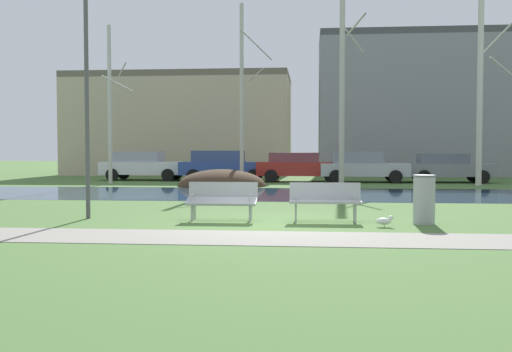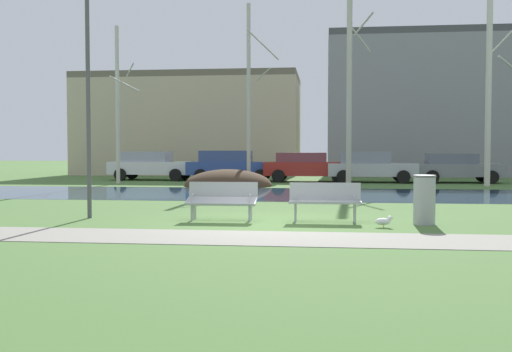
% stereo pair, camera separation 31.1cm
% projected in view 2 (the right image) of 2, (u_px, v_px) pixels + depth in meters
% --- Properties ---
extents(ground_plane, '(120.00, 120.00, 0.00)m').
position_uv_depth(ground_plane, '(295.00, 192.00, 22.79)').
color(ground_plane, '#476B33').
extents(paved_path_strip, '(60.00, 1.81, 0.01)m').
position_uv_depth(paved_path_strip, '(260.00, 238.00, 10.77)').
color(paved_path_strip, gray).
rests_on(paved_path_strip, ground).
extents(river_band, '(80.00, 6.54, 0.01)m').
position_uv_depth(river_band, '(293.00, 194.00, 21.51)').
color(river_band, '#284256').
rests_on(river_band, ground).
extents(soil_mound, '(3.92, 3.28, 1.50)m').
position_uv_depth(soil_mound, '(228.00, 186.00, 26.26)').
color(soil_mound, '#423021').
rests_on(soil_mound, ground).
extents(bench_left, '(1.61, 0.58, 0.87)m').
position_uv_depth(bench_left, '(222.00, 200.00, 13.49)').
color(bench_left, '#9EA0A3').
rests_on(bench_left, ground).
extents(bench_right, '(1.61, 0.58, 0.87)m').
position_uv_depth(bench_right, '(325.00, 201.00, 13.22)').
color(bench_right, '#9EA0A3').
rests_on(bench_right, ground).
extents(trash_bin, '(0.49, 0.49, 1.07)m').
position_uv_depth(trash_bin, '(424.00, 199.00, 12.74)').
color(trash_bin, '#999B9E').
rests_on(trash_bin, ground).
extents(seagull, '(0.39, 0.15, 0.24)m').
position_uv_depth(seagull, '(384.00, 221.00, 12.27)').
color(seagull, white).
rests_on(seagull, ground).
extents(streetlamp, '(0.32, 0.32, 6.19)m').
position_uv_depth(streetlamp, '(88.00, 46.00, 13.79)').
color(streetlamp, '#4C4C51').
rests_on(streetlamp, ground).
extents(birch_far_left, '(1.21, 1.98, 7.45)m').
position_uv_depth(birch_far_left, '(118.00, 104.00, 27.97)').
color(birch_far_left, beige).
rests_on(birch_far_left, ground).
extents(birch_left, '(1.53, 2.50, 8.40)m').
position_uv_depth(birch_left, '(249.00, 92.00, 27.57)').
color(birch_left, '#BCB7A8').
rests_on(birch_left, ground).
extents(birch_center_left, '(1.22, 2.04, 9.35)m').
position_uv_depth(birch_center_left, '(350.00, 81.00, 27.10)').
color(birch_center_left, '#BCB7A8').
rests_on(birch_center_left, ground).
extents(birch_center, '(1.59, 2.85, 8.42)m').
position_uv_depth(birch_center, '(490.00, 89.00, 26.17)').
color(birch_center, beige).
rests_on(birch_center, ground).
extents(parked_van_nearest_white, '(4.48, 2.08, 1.52)m').
position_uv_depth(parked_van_nearest_white, '(151.00, 165.00, 31.44)').
color(parked_van_nearest_white, silver).
rests_on(parked_van_nearest_white, ground).
extents(parked_sedan_second_blue, '(4.62, 1.97, 1.57)m').
position_uv_depth(parked_sedan_second_blue, '(231.00, 165.00, 30.44)').
color(parked_sedan_second_blue, '#2D4793').
rests_on(parked_sedan_second_blue, ground).
extents(parked_hatch_third_red, '(4.45, 2.02, 1.47)m').
position_uv_depth(parked_hatch_third_red, '(307.00, 166.00, 29.77)').
color(parked_hatch_third_red, maroon).
rests_on(parked_hatch_third_red, ground).
extents(parked_wagon_fourth_silver, '(4.32, 2.04, 1.51)m').
position_uv_depth(parked_wagon_fourth_silver, '(370.00, 166.00, 29.20)').
color(parked_wagon_fourth_silver, '#B2B5BC').
rests_on(parked_wagon_fourth_silver, ground).
extents(parked_suv_fifth_grey, '(4.13, 1.99, 1.42)m').
position_uv_depth(parked_suv_fifth_grey, '(456.00, 167.00, 28.86)').
color(parked_suv_fifth_grey, slate).
rests_on(parked_suv_fifth_grey, ground).
extents(building_beige_block, '(14.25, 7.25, 6.50)m').
position_uv_depth(building_beige_block, '(192.00, 125.00, 39.66)').
color(building_beige_block, '#BCAD8E').
rests_on(building_beige_block, ground).
extents(building_grey_warehouse, '(14.10, 6.20, 8.78)m').
position_uv_depth(building_grey_warehouse, '(441.00, 106.00, 37.15)').
color(building_grey_warehouse, gray).
rests_on(building_grey_warehouse, ground).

